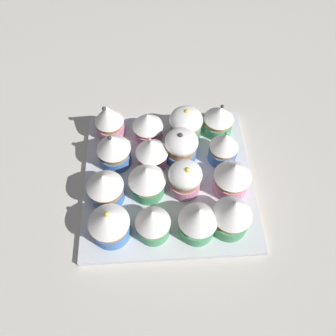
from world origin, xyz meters
The scene contains 18 objects.
ground_plane centered at (0.00, 0.00, -1.50)cm, with size 180.00×180.00×3.00cm, color beige.
baking_tray centered at (0.00, 0.00, 0.60)cm, with size 30.23×30.23×1.20cm.
cupcake_0 centered at (-10.78, -10.50, 5.09)cm, with size 5.51×5.51×7.86cm.
cupcake_1 centered at (-3.99, -9.45, 5.09)cm, with size 6.13×6.13×7.77cm.
cupcake_2 centered at (3.50, -10.67, 4.75)cm, with size 6.22×6.22×6.90cm.
cupcake_3 centered at (10.22, -9.77, 4.86)cm, with size 6.56×6.56×7.37cm.
cupcake_4 centered at (-9.48, -3.24, 4.56)cm, with size 5.84×5.84×6.44cm.
cupcake_5 centered at (-2.96, -2.68, 5.00)cm, with size 5.82×5.82×7.38cm.
cupcake_6 centered at (2.73, -3.67, 5.04)cm, with size 6.42×6.42×7.27cm.
cupcake_7 centered at (10.43, -2.96, 5.01)cm, with size 5.62×5.62×7.37cm.
cupcake_8 centered at (-9.49, 3.95, 4.58)cm, with size 6.26×6.26×6.92cm.
cupcake_9 centered at (-4.12, 2.64, 4.74)cm, with size 6.02×6.02×7.14cm.
cupcake_10 centered at (2.57, 2.76, 4.60)cm, with size 5.73×5.73×6.97cm.
cupcake_11 centered at (10.62, 4.07, 5.20)cm, with size 6.23×6.23×7.64cm.
cupcake_12 centered at (-10.38, 10.32, 4.48)cm, with size 5.74×5.74×6.68cm.
cupcake_13 centered at (-3.58, 10.28, 4.77)cm, with size 5.23×5.23×7.35cm.
cupcake_14 centered at (2.91, 10.74, 5.02)cm, with size 6.39×6.39×7.42cm.
cupcake_15 centered at (10.00, 9.47, 5.38)cm, with size 6.39×6.39×8.16cm.
Camera 1 is at (32.72, -1.89, 54.27)cm, focal length 36.69 mm.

